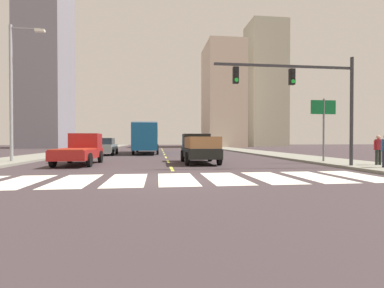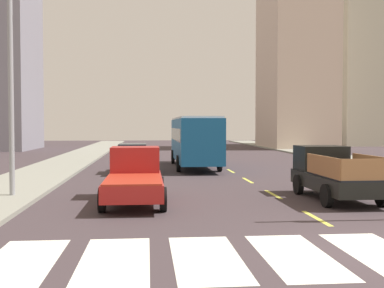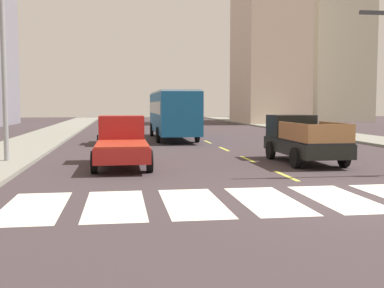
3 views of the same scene
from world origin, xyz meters
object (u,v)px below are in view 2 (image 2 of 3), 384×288
Objects in this scene: pickup_dark at (134,177)px; sedan_far at (133,158)px; pickup_stakebed at (332,174)px; streetlight_left at (15,68)px; city_bus at (194,138)px.

pickup_dark is 1.18× the size of sedan_far.
pickup_dark is at bearing -177.75° from pickup_stakebed.
streetlight_left is (-4.09, -9.70, 4.11)m from sedan_far.
streetlight_left is at bearing -123.96° from city_bus.
streetlight_left reaches higher than sedan_far.
pickup_dark is 0.48× the size of city_bus.
city_bus reaches higher than sedan_far.
sedan_far is 0.49× the size of streetlight_left.
sedan_far is at bearing 95.49° from pickup_dark.
city_bus is 1.20× the size of streetlight_left.
city_bus is at bearing 40.54° from sedan_far.
pickup_dark is (-7.54, -0.22, -0.02)m from pickup_stakebed.
pickup_dark is at bearing -106.34° from city_bus.
streetlight_left is at bearing 169.14° from pickup_dark.
streetlight_left is at bearing 176.22° from pickup_stakebed.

